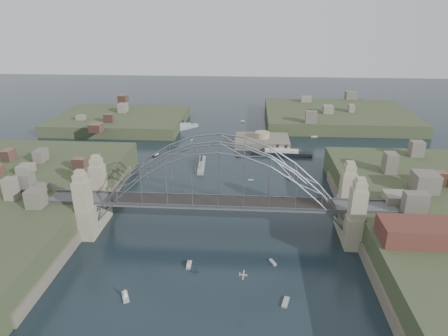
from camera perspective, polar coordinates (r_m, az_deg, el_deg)
ground at (r=100.42m, az=-0.72°, el=-9.14°), size 500.00×500.00×0.00m
bridge at (r=94.68m, az=-0.76°, el=-2.72°), size 84.00×13.80×24.60m
headland_nw at (r=197.97m, az=-14.57°, el=6.11°), size 60.00×45.00×9.00m
headland_ne at (r=206.81m, az=15.90°, el=6.71°), size 70.00×55.00×9.50m
fort_island at (r=164.34m, az=5.45°, el=3.25°), size 22.00×16.00×9.40m
wharf_shed at (r=90.79m, az=27.63°, el=-8.22°), size 20.00×8.00×4.00m
finger_pier at (r=83.33m, az=26.89°, el=-18.66°), size 4.00×22.00×1.40m
naval_cruiser_near at (r=140.38m, az=-3.24°, el=0.51°), size 3.29×16.41×4.89m
naval_cruiser_far at (r=185.06m, az=-6.13°, el=5.76°), size 14.22×14.75×6.08m
ocean_liner at (r=152.80m, az=8.27°, el=2.16°), size 23.18×4.33×5.66m
aeroplane at (r=76.37m, az=2.69°, el=-15.09°), size 1.53×2.88×0.42m
small_boat_a at (r=116.52m, az=-8.65°, el=-4.69°), size 2.28×2.33×0.45m
small_boat_b at (r=129.20m, az=3.87°, el=-1.74°), size 1.69×0.66×0.45m
small_boat_c at (r=88.68m, az=-5.06°, el=-13.66°), size 1.01×2.91×1.43m
small_boat_d at (r=132.08m, az=9.40°, el=-1.39°), size 2.04×1.05×1.43m
small_boat_e at (r=152.98m, az=-9.74°, el=1.85°), size 2.70×3.73×1.43m
small_boat_f at (r=149.18m, az=2.15°, el=1.59°), size 1.75×1.43×0.45m
small_boat_g at (r=79.97m, az=8.85°, el=-18.56°), size 1.79×3.17×0.45m
small_boat_h at (r=169.46m, az=-4.68°, el=4.03°), size 1.35×2.26×0.45m
small_boat_i at (r=118.25m, az=15.71°, el=-4.49°), size 2.31×1.07×2.38m
small_boat_j at (r=82.21m, az=-14.04°, el=-17.25°), size 2.45×3.58×2.38m
small_boat_k at (r=198.22m, az=2.69°, el=6.75°), size 2.24×0.94×1.43m
small_boat_l at (r=136.38m, az=-18.89°, el=-1.62°), size 2.03×3.00×0.45m
small_boat_m at (r=89.88m, az=7.01°, el=-13.32°), size 1.70×2.36×0.45m
small_boat_n at (r=177.93m, az=12.82°, el=4.42°), size 2.82×1.01×0.45m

